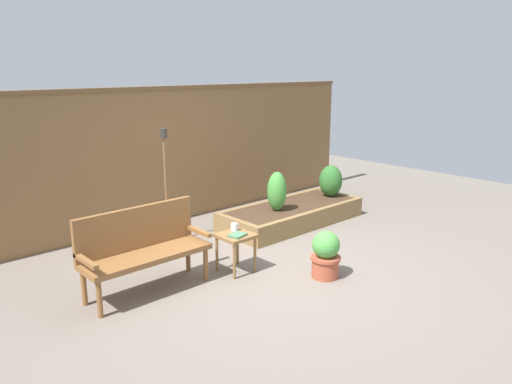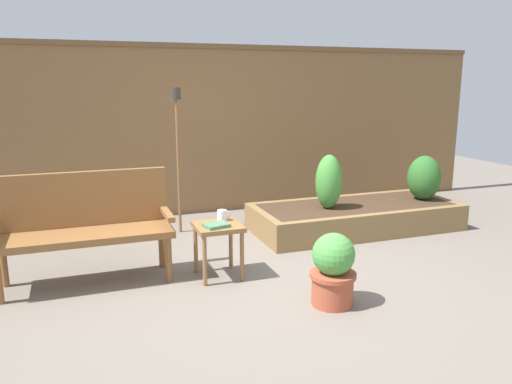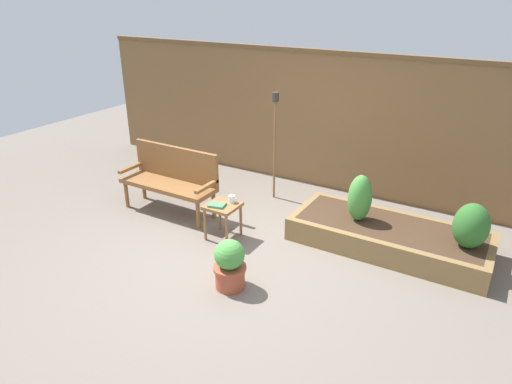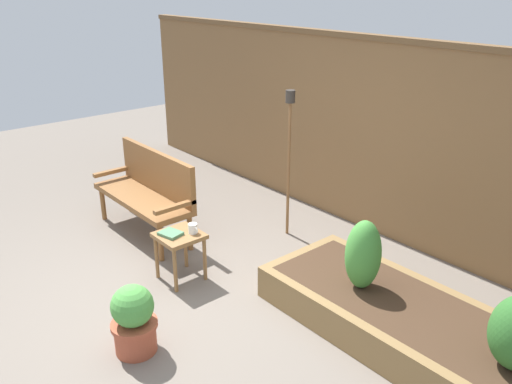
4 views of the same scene
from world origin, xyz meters
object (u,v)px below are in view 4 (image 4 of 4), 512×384
at_px(garden_bench, 149,187).
at_px(book_on_table, 171,233).
at_px(side_table, 180,242).
at_px(shrub_near_bench, 363,255).
at_px(tiki_torch, 289,138).
at_px(potted_boxwood, 134,319).
at_px(cup_on_table, 193,229).

distance_m(garden_bench, book_on_table, 1.13).
bearing_deg(book_on_table, side_table, 51.61).
bearing_deg(book_on_table, shrub_near_bench, 16.67).
height_order(garden_bench, tiki_torch, tiki_torch).
xyz_separation_m(side_table, potted_boxwood, (0.67, -0.85, -0.11)).
relative_size(side_table, tiki_torch, 0.29).
bearing_deg(shrub_near_bench, tiki_torch, 157.65).
xyz_separation_m(garden_bench, potted_boxwood, (1.77, -1.17, -0.26)).
bearing_deg(tiki_torch, potted_boxwood, -72.67).
xyz_separation_m(garden_bench, tiki_torch, (1.05, 1.14, 0.58)).
height_order(book_on_table, shrub_near_bench, shrub_near_bench).
relative_size(cup_on_table, book_on_table, 0.62).
bearing_deg(cup_on_table, book_on_table, -120.70).
relative_size(book_on_table, tiki_torch, 0.12).
bearing_deg(book_on_table, potted_boxwood, -60.99).
bearing_deg(cup_on_table, potted_boxwood, -58.11).
height_order(cup_on_table, book_on_table, cup_on_table).
height_order(book_on_table, potted_boxwood, potted_boxwood).
distance_m(garden_bench, tiki_torch, 1.65).
bearing_deg(side_table, shrub_near_bench, 28.21).
bearing_deg(garden_bench, cup_on_table, -9.92).
distance_m(shrub_near_bench, tiki_torch, 1.76).
height_order(cup_on_table, tiki_torch, tiki_torch).
relative_size(garden_bench, potted_boxwood, 2.52).
xyz_separation_m(book_on_table, potted_boxwood, (0.71, -0.78, -0.21)).
xyz_separation_m(book_on_table, tiki_torch, (-0.01, 1.52, 0.63)).
bearing_deg(garden_bench, shrub_near_bench, 10.81).
distance_m(potted_boxwood, tiki_torch, 2.56).
relative_size(garden_bench, book_on_table, 7.19).
distance_m(potted_boxwood, shrub_near_bench, 1.89).
bearing_deg(cup_on_table, shrub_near_bench, 26.00).
relative_size(side_table, potted_boxwood, 0.84).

